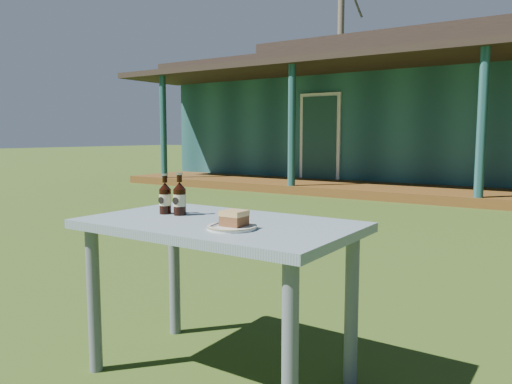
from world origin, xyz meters
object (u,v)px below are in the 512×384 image
Objects in this scene: cola_bottle_near at (180,198)px; cola_bottle_far at (165,198)px; cake_slice at (234,218)px; plate at (232,227)px; cafe_table at (219,244)px.

cola_bottle_near is 0.08m from cola_bottle_far.
cola_bottle_far is (-0.51, 0.14, 0.03)m from cake_slice.
plate is 1.02× the size of cola_bottle_near.
plate is (0.16, -0.12, 0.11)m from cafe_table.
plate is 2.22× the size of cake_slice.
cafe_table is at bearing 143.40° from plate.
cake_slice is at bearing -15.16° from cola_bottle_far.
cola_bottle_far is at bearing 164.84° from cake_slice.
plate is 0.44m from cola_bottle_near.
cake_slice is at bearing 4.95° from plate.
cola_bottle_near reaches higher than cafe_table.
cake_slice is 0.48× the size of cola_bottle_far.
cola_bottle_near is at bearing 160.83° from cake_slice.
plate reaches higher than cafe_table.
plate is 0.04m from cake_slice.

